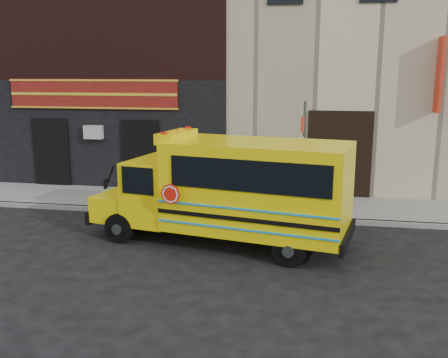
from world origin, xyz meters
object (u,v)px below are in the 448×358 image
object	(u,v)px
school_bus	(233,188)
cyclist	(146,201)
sign_pole	(303,156)
bicycle	(147,210)

from	to	relation	value
school_bus	cyclist	world-z (taller)	school_bus
sign_pole	cyclist	distance (m)	4.82
sign_pole	bicycle	world-z (taller)	sign_pole
bicycle	cyclist	distance (m)	0.26
bicycle	cyclist	size ratio (longest dim) A/B	1.17
cyclist	sign_pole	bearing A→B (deg)	-89.16
school_bus	sign_pole	bearing A→B (deg)	55.93
bicycle	sign_pole	bearing A→B (deg)	-87.52
sign_pole	cyclist	size ratio (longest dim) A/B	2.19
school_bus	sign_pole	xyz separation A→B (m)	(1.72, 2.54, 0.46)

